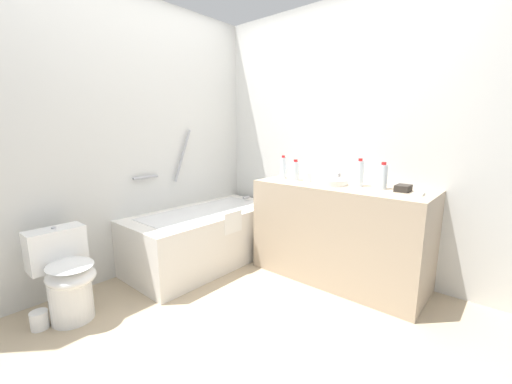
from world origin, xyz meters
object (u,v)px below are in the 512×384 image
Objects in this scene: amenity_basket at (403,188)px; toilet_paper_roll at (39,320)px; bathtub at (206,235)px; drinking_glass_0 at (308,177)px; sink_basin at (329,182)px; water_bottle_1 at (295,171)px; soap_dish at (419,194)px; water_bottle_3 at (360,173)px; water_bottle_2 at (283,168)px; drinking_glass_1 at (292,175)px; toilet at (66,276)px; sink_faucet at (339,178)px; water_bottle_0 at (383,177)px.

toilet_paper_roll is (-2.04, 1.67, -0.82)m from amenity_basket.
drinking_glass_0 is at bearing -59.91° from bathtub.
sink_basin is (0.49, -1.08, 0.59)m from bathtub.
bathtub is at bearing 124.46° from water_bottle_1.
bathtub reaches higher than drinking_glass_0.
drinking_glass_0 is at bearing 90.42° from soap_dish.
water_bottle_3 is at bearing -81.79° from water_bottle_1.
water_bottle_2 is 2.69× the size of drinking_glass_1.
toilet is 2.77× the size of water_bottle_3.
toilet is 2.15m from sink_basin.
water_bottle_3 reaches higher than drinking_glass_0.
sink_basin is 0.18m from sink_faucet.
soap_dish is (-0.07, -0.29, -0.09)m from water_bottle_0.
water_bottle_0 reaches higher than toilet_paper_roll.
soap_dish is at bearing -91.80° from drinking_glass_1.
sink_basin is at bearing 90.82° from soap_dish.
sink_basin is 1.98× the size of sink_faucet.
water_bottle_2 is 0.30m from drinking_glass_0.
drinking_glass_0 is at bearing 100.56° from water_bottle_3.
toilet is 4.61× the size of amenity_basket.
drinking_glass_0 is 0.81m from amenity_basket.
water_bottle_1 reaches higher than sink_basin.
toilet_paper_roll is (-1.96, 1.09, -0.82)m from sink_basin.
toilet_paper_roll is at bearing 150.98° from sink_basin.
drinking_glass_0 reaches higher than amenity_basket.
water_bottle_3 is (0.01, 0.19, 0.01)m from water_bottle_0.
bathtub is 12.47× the size of toilet_paper_roll.
amenity_basket is (0.03, -1.01, -0.02)m from drinking_glass_1.
water_bottle_1 is 2.17× the size of soap_dish.
water_bottle_3 reaches higher than sink_faucet.
drinking_glass_1 is at bearing 92.29° from water_bottle_0.
sink_basin is 1.35× the size of water_bottle_2.
drinking_glass_0 is at bearing -101.85° from drinking_glass_1.
toilet is 4.24× the size of sink_faucet.
water_bottle_1 is 2.35× the size of drinking_glass_1.
sink_faucet is 1.69× the size of soap_dish.
sink_basin is at bearing -90.86° from drinking_glass_0.
toilet is 2.30m from sink_faucet.
toilet is 2.02m from water_bottle_1.
amenity_basket is (0.08, -0.94, -0.07)m from water_bottle_1.
bathtub reaches higher than water_bottle_2.
amenity_basket is 1.13× the size of toilet_paper_roll.
toilet_paper_roll is (-1.96, 0.87, -0.84)m from drinking_glass_0.
sink_faucet is at bearing 76.67° from water_bottle_0.
toilet reaches higher than toilet_paper_roll.
bathtub reaches higher than toilet.
bathtub is 1.86m from amenity_basket.
water_bottle_0 is (0.08, -0.43, 0.08)m from sink_basin.
toilet is 2.36m from water_bottle_3.
toilet is 1.99m from water_bottle_2.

